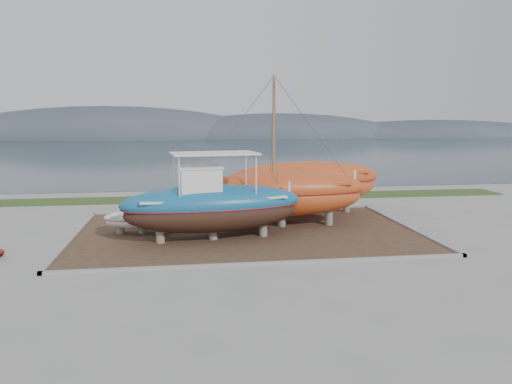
{
  "coord_description": "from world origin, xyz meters",
  "views": [
    {
      "loc": [
        -3.29,
        -22.31,
        6.31
      ],
      "look_at": [
        0.5,
        4.0,
        2.23
      ],
      "focal_mm": 35.0,
      "sensor_mm": 36.0,
      "label": 1
    }
  ],
  "objects": [
    {
      "name": "blue_caique",
      "position": [
        -1.92,
        2.53,
        2.28
      ],
      "size": [
        9.52,
        4.04,
        4.43
      ],
      "primitive_type": null,
      "rotation": [
        0.0,
        0.0,
        0.13
      ],
      "color": "#175E8E",
      "rests_on": "dirt_patch"
    },
    {
      "name": "white_dinghy",
      "position": [
        -5.58,
        4.47,
        0.67
      ],
      "size": [
        4.04,
        1.52,
        1.21
      ],
      "primitive_type": null,
      "rotation": [
        0.0,
        0.0,
        -0.0
      ],
      "color": "white",
      "rests_on": "dirt_patch"
    },
    {
      "name": "orange_bare_hull",
      "position": [
        4.27,
        8.19,
        1.72
      ],
      "size": [
        10.46,
        4.49,
        3.32
      ],
      "primitive_type": null,
      "rotation": [
        0.0,
        0.0,
        0.15
      ],
      "color": "#B2431B",
      "rests_on": "dirt_patch"
    },
    {
      "name": "sea",
      "position": [
        0.0,
        70.0,
        0.0
      ],
      "size": [
        260.0,
        100.0,
        0.04
      ],
      "primitive_type": null,
      "color": "#1C3139",
      "rests_on": "ground"
    },
    {
      "name": "ground",
      "position": [
        0.0,
        0.0,
        0.0
      ],
      "size": [
        140.0,
        140.0,
        0.0
      ],
      "primitive_type": "plane",
      "color": "gray",
      "rests_on": "ground"
    },
    {
      "name": "curb_frame",
      "position": [
        0.0,
        4.0,
        0.07
      ],
      "size": [
        18.6,
        12.6,
        0.15
      ],
      "primitive_type": null,
      "color": "gray",
      "rests_on": "ground"
    },
    {
      "name": "orange_sailboat",
      "position": [
        2.13,
        5.0,
        4.27
      ],
      "size": [
        9.61,
        2.87,
        8.41
      ],
      "primitive_type": null,
      "rotation": [
        0.0,
        0.0,
        -0.0
      ],
      "color": "#B2431B",
      "rests_on": "dirt_patch"
    },
    {
      "name": "dirt_patch",
      "position": [
        0.0,
        4.0,
        0.03
      ],
      "size": [
        18.0,
        12.0,
        0.06
      ],
      "primitive_type": "cube",
      "color": "#422D1E",
      "rests_on": "ground"
    },
    {
      "name": "mountain_ridge",
      "position": [
        0.0,
        125.0,
        0.0
      ],
      "size": [
        200.0,
        36.0,
        20.0
      ],
      "primitive_type": null,
      "color": "#333D49",
      "rests_on": "ground"
    },
    {
      "name": "grass_strip",
      "position": [
        0.0,
        15.5,
        0.04
      ],
      "size": [
        44.0,
        3.0,
        0.08
      ],
      "primitive_type": "cube",
      "color": "#284219",
      "rests_on": "ground"
    }
  ]
}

